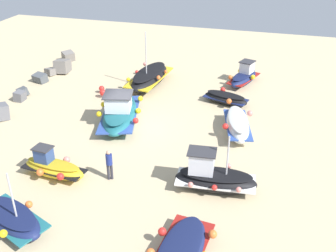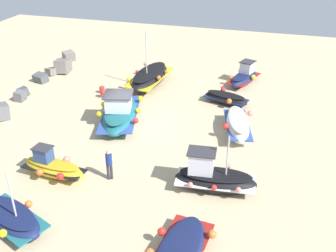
% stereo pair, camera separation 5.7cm
% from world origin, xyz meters
% --- Properties ---
extents(ground_plane, '(49.11, 49.11, 0.00)m').
position_xyz_m(ground_plane, '(0.00, 0.00, 0.00)').
color(ground_plane, '#C6B289').
extents(fishing_boat_0, '(2.72, 3.82, 2.98)m').
position_xyz_m(fishing_boat_0, '(-9.85, 1.42, 0.46)').
color(fishing_boat_0, navy).
rests_on(fishing_boat_0, ground_plane).
extents(fishing_boat_1, '(5.59, 2.58, 4.30)m').
position_xyz_m(fishing_boat_1, '(6.75, 0.85, 0.62)').
color(fishing_boat_1, black).
rests_on(fishing_boat_1, ground_plane).
extents(fishing_boat_2, '(5.82, 3.36, 2.10)m').
position_xyz_m(fishing_boat_2, '(0.37, 0.69, 0.70)').
color(fishing_boat_2, '#1E6670').
rests_on(fishing_boat_2, ground_plane).
extents(fishing_boat_3, '(1.97, 3.32, 0.88)m').
position_xyz_m(fishing_boat_3, '(4.93, -5.28, 0.41)').
color(fishing_boat_3, black).
rests_on(fishing_boat_3, ground_plane).
extents(fishing_boat_4, '(4.27, 2.25, 1.17)m').
position_xyz_m(fishing_boat_4, '(0.98, -6.60, 0.57)').
color(fishing_boat_4, white).
rests_on(fishing_boat_4, ground_plane).
extents(fishing_boat_5, '(2.08, 4.04, 2.96)m').
position_xyz_m(fishing_boat_5, '(-4.87, -6.21, 0.66)').
color(fishing_boat_5, black).
rests_on(fishing_boat_5, ground_plane).
extents(fishing_boat_6, '(1.92, 3.47, 1.60)m').
position_xyz_m(fishing_boat_6, '(-6.03, 1.70, 0.51)').
color(fishing_boat_6, gold).
rests_on(fishing_boat_6, ground_plane).
extents(fishing_boat_8, '(3.80, 2.31, 1.72)m').
position_xyz_m(fishing_boat_8, '(8.97, -6.07, 0.58)').
color(fishing_boat_8, navy).
rests_on(fishing_boat_8, ground_plane).
extents(person_walking, '(0.32, 0.32, 1.66)m').
position_xyz_m(person_walking, '(-5.50, -1.14, 0.96)').
color(person_walking, '#2D2D38').
rests_on(person_walking, ground_plane).
extents(breakwater_rocks, '(20.66, 2.72, 1.40)m').
position_xyz_m(breakwater_rocks, '(-0.35, 8.97, 0.45)').
color(breakwater_rocks, slate).
rests_on(breakwater_rocks, ground_plane).
extents(mooring_buoy_0, '(0.41, 0.41, 0.56)m').
position_xyz_m(mooring_buoy_0, '(4.26, 3.72, 0.36)').
color(mooring_buoy_0, '#3F3F42').
rests_on(mooring_buoy_0, ground_plane).
extents(mooring_buoy_1, '(0.46, 0.46, 0.63)m').
position_xyz_m(mooring_buoy_1, '(3.53, 3.30, 0.40)').
color(mooring_buoy_1, '#3F3F42').
rests_on(mooring_buoy_1, ground_plane).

